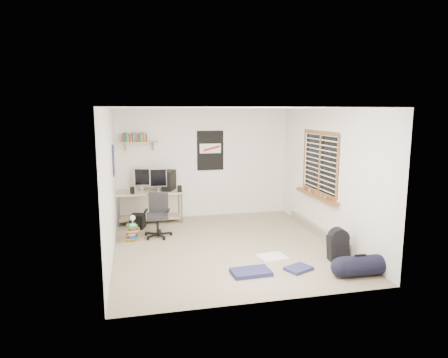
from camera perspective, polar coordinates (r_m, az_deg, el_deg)
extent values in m
cube|color=gray|center=(7.46, 0.24, -9.57)|extent=(4.00, 4.50, 0.01)
cube|color=white|center=(7.04, 0.26, 10.10)|extent=(4.00, 4.50, 0.01)
cube|color=silver|center=(9.33, -2.89, 2.24)|extent=(4.00, 0.01, 2.50)
cube|color=silver|center=(6.98, -16.01, -0.63)|extent=(0.01, 4.50, 2.50)
cube|color=silver|center=(7.84, 14.67, 0.53)|extent=(0.01, 4.50, 2.50)
cube|color=tan|center=(9.09, -10.55, -3.79)|extent=(1.57, 0.89, 0.68)
cube|color=#B1B0B5|center=(9.00, -11.59, -0.62)|extent=(0.37, 0.17, 0.40)
cube|color=#949499|center=(8.81, -9.37, -0.73)|extent=(0.38, 0.12, 0.41)
cube|color=black|center=(9.02, -7.88, -0.27)|extent=(0.37, 0.49, 0.46)
cube|color=black|center=(8.80, -11.62, -2.12)|extent=(0.38, 0.25, 0.02)
cube|color=black|center=(8.77, -12.97, -1.68)|extent=(0.10, 0.10, 0.18)
cube|color=black|center=(8.79, -6.37, -1.48)|extent=(0.09, 0.09, 0.17)
cube|color=black|center=(7.95, -9.52, -4.75)|extent=(0.67, 0.67, 0.86)
cube|color=tan|center=(9.03, -11.93, 5.18)|extent=(0.80, 0.22, 0.24)
cube|color=black|center=(9.30, -1.97, 4.08)|extent=(0.62, 0.03, 0.92)
cube|color=navy|center=(8.12, -15.51, 2.58)|extent=(0.02, 0.42, 0.60)
cube|color=brown|center=(8.05, 13.41, 2.25)|extent=(0.10, 1.50, 1.26)
cube|color=#B7B2A8|center=(8.33, 13.07, -7.06)|extent=(0.08, 2.50, 0.18)
cube|color=black|center=(7.01, 15.98, -9.45)|extent=(0.35, 0.29, 0.44)
cylinder|color=black|center=(6.47, 18.81, -11.80)|extent=(0.32, 0.32, 0.62)
cube|color=silver|center=(6.90, 6.89, -11.05)|extent=(0.51, 0.45, 0.04)
cube|color=navy|center=(6.25, 3.87, -13.13)|extent=(0.61, 0.40, 0.06)
cube|color=navy|center=(6.49, 10.60, -12.47)|extent=(0.48, 0.43, 0.05)
cube|color=brown|center=(7.89, -13.00, -7.55)|extent=(0.53, 0.48, 0.30)
cube|color=silver|center=(7.81, -12.92, -5.98)|extent=(0.16, 0.22, 0.20)
cube|color=black|center=(8.71, -12.23, -5.96)|extent=(0.35, 0.35, 0.31)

